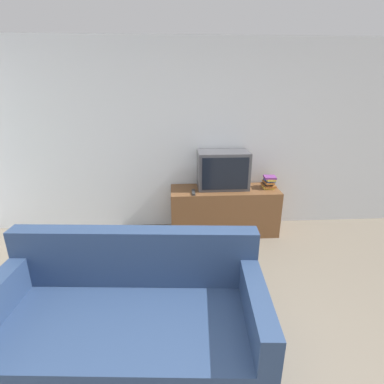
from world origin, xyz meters
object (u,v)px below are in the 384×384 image
object	(u,v)px
television	(223,170)
book_stack	(269,182)
remote_on_stand	(194,192)
tv_stand	(224,210)
couch	(129,325)

from	to	relation	value
television	book_stack	world-z (taller)	television
book_stack	remote_on_stand	bearing A→B (deg)	-171.70
book_stack	remote_on_stand	world-z (taller)	book_stack
television	book_stack	xyz separation A→B (m)	(0.64, -0.05, -0.17)
tv_stand	book_stack	xyz separation A→B (m)	(0.62, 0.02, 0.41)
tv_stand	book_stack	bearing A→B (deg)	1.45
couch	tv_stand	bearing A→B (deg)	67.02
tv_stand	couch	world-z (taller)	couch
television	couch	world-z (taller)	television
television	remote_on_stand	bearing A→B (deg)	-154.26
television	remote_on_stand	world-z (taller)	television
tv_stand	remote_on_stand	size ratio (longest dim) A/B	7.44
tv_stand	remote_on_stand	xyz separation A→B (m)	(-0.44, -0.14, 0.34)
tv_stand	book_stack	distance (m)	0.74
tv_stand	book_stack	size ratio (longest dim) A/B	6.41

